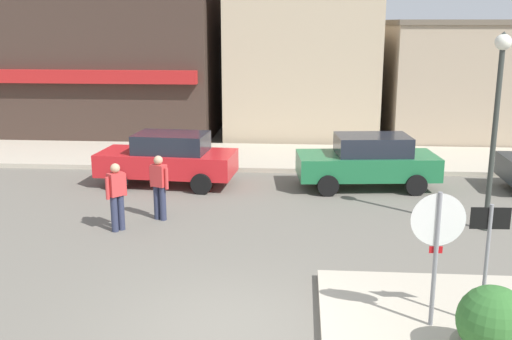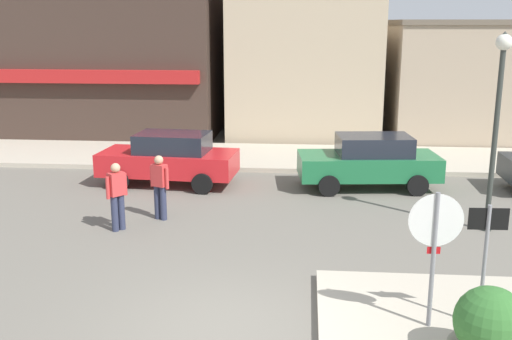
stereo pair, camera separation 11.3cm
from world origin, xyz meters
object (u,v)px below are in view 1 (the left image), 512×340
Objects in this scene: parked_car_nearest at (168,158)px; pedestrian_crossing_near at (159,185)px; planter at (492,332)px; lamp_post at (497,104)px; stop_sign at (437,242)px; one_way_sign at (487,253)px; pedestrian_crossing_far at (117,195)px; parked_car_second at (368,161)px.

parked_car_nearest is 3.27m from pedestrian_crossing_near.
planter is 11.43m from parked_car_nearest.
lamp_post is 8.06m from pedestrian_crossing_near.
stop_sign is 0.81m from one_way_sign.
one_way_sign reaches higher than parked_car_nearest.
one_way_sign is at bearing 6.58° from stop_sign.
pedestrian_crossing_near and pedestrian_crossing_far have the same top height.
parked_car_second is (5.88, 0.12, 0.00)m from parked_car_nearest.
parked_car_second is 2.58× the size of pedestrian_crossing_near.
one_way_sign reaches higher than pedestrian_crossing_near.
stop_sign is 1.10× the size of one_way_sign.
parked_car_nearest is at bearing 125.48° from stop_sign.
one_way_sign is at bearing -83.96° from parked_car_second.
parked_car_nearest is 0.99× the size of parked_car_second.
pedestrian_crossing_far is at bearing -145.61° from parked_car_second.
pedestrian_crossing_near is (-6.27, 5.07, -0.46)m from one_way_sign.
pedestrian_crossing_near reaches higher than parked_car_second.
planter is 0.27× the size of lamp_post.
pedestrian_crossing_far reaches higher than parked_car_second.
one_way_sign is 1.30× the size of pedestrian_crossing_near.
lamp_post is 2.82× the size of pedestrian_crossing_far.
parked_car_nearest is (-8.28, 3.37, -2.15)m from lamp_post.
parked_car_nearest is at bearing 157.84° from lamp_post.
parked_car_nearest is 4.12m from pedestrian_crossing_far.
stop_sign is 7.63m from pedestrian_crossing_far.
parked_car_nearest is at bearing 129.19° from one_way_sign.
lamp_post is (2.29, 5.02, 1.44)m from stop_sign.
stop_sign is at bearing -173.42° from one_way_sign.
pedestrian_crossing_near is at bearing 179.01° from lamp_post.
parked_car_nearest is 5.88m from parked_car_second.
pedestrian_crossing_far is (-0.79, -0.87, 0.00)m from pedestrian_crossing_near.
one_way_sign is 8.23m from pedestrian_crossing_far.
pedestrian_crossing_far is at bearing -132.13° from pedestrian_crossing_near.
one_way_sign is 8.08m from pedestrian_crossing_near.
stop_sign is 5.71m from lamp_post.
lamp_post is at bearing 74.36° from planter.
planter is 9.47m from parked_car_second.
stop_sign is 1.88× the size of planter.
one_way_sign is 1.71× the size of planter.
stop_sign is 1.47m from planter.
lamp_post is at bearing -22.16° from parked_car_nearest.
pedestrian_crossing_far is at bearing 145.68° from stop_sign.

